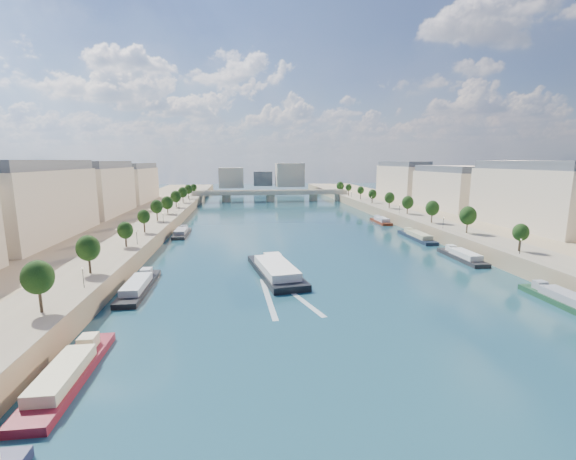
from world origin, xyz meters
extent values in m
plane|color=#0C2E38|center=(0.00, 100.00, 0.00)|extent=(700.00, 700.00, 0.00)
cube|color=#9E8460|center=(-72.00, 100.00, 2.50)|extent=(44.00, 520.00, 5.00)
cube|color=#9E8460|center=(72.00, 100.00, 2.50)|extent=(44.00, 520.00, 5.00)
cube|color=gray|center=(-57.00, 100.00, 5.05)|extent=(14.00, 520.00, 0.10)
cube|color=gray|center=(57.00, 100.00, 5.05)|extent=(14.00, 520.00, 0.10)
cylinder|color=#382B1E|center=(-55.00, 18.00, 6.91)|extent=(0.50, 0.50, 3.82)
ellipsoid|color=black|center=(-55.00, 18.00, 10.50)|extent=(4.80, 4.80, 5.52)
cylinder|color=#382B1E|center=(-55.00, 42.00, 6.91)|extent=(0.50, 0.50, 3.82)
ellipsoid|color=black|center=(-55.00, 42.00, 10.50)|extent=(4.80, 4.80, 5.52)
cylinder|color=#382B1E|center=(-55.00, 66.00, 6.91)|extent=(0.50, 0.50, 3.82)
ellipsoid|color=black|center=(-55.00, 66.00, 10.50)|extent=(4.80, 4.80, 5.52)
cylinder|color=#382B1E|center=(-55.00, 90.00, 6.91)|extent=(0.50, 0.50, 3.82)
ellipsoid|color=black|center=(-55.00, 90.00, 10.50)|extent=(4.80, 4.80, 5.52)
cylinder|color=#382B1E|center=(-55.00, 114.00, 6.91)|extent=(0.50, 0.50, 3.82)
ellipsoid|color=black|center=(-55.00, 114.00, 10.50)|extent=(4.80, 4.80, 5.52)
cylinder|color=#382B1E|center=(-55.00, 138.00, 6.91)|extent=(0.50, 0.50, 3.82)
ellipsoid|color=black|center=(-55.00, 138.00, 10.50)|extent=(4.80, 4.80, 5.52)
cylinder|color=#382B1E|center=(-55.00, 162.00, 6.91)|extent=(0.50, 0.50, 3.82)
ellipsoid|color=black|center=(-55.00, 162.00, 10.50)|extent=(4.80, 4.80, 5.52)
cylinder|color=#382B1E|center=(-55.00, 186.00, 6.91)|extent=(0.50, 0.50, 3.82)
ellipsoid|color=black|center=(-55.00, 186.00, 10.50)|extent=(4.80, 4.80, 5.52)
cylinder|color=#382B1E|center=(-55.00, 210.00, 6.91)|extent=(0.50, 0.50, 3.82)
ellipsoid|color=black|center=(-55.00, 210.00, 10.50)|extent=(4.80, 4.80, 5.52)
cylinder|color=#382B1E|center=(-55.00, 234.00, 6.91)|extent=(0.50, 0.50, 3.82)
ellipsoid|color=black|center=(-55.00, 234.00, 10.50)|extent=(4.80, 4.80, 5.52)
cylinder|color=#382B1E|center=(55.00, 50.00, 6.91)|extent=(0.50, 0.50, 3.82)
ellipsoid|color=black|center=(55.00, 50.00, 10.50)|extent=(4.80, 4.80, 5.52)
cylinder|color=#382B1E|center=(55.00, 74.00, 6.91)|extent=(0.50, 0.50, 3.82)
ellipsoid|color=black|center=(55.00, 74.00, 10.50)|extent=(4.80, 4.80, 5.52)
cylinder|color=#382B1E|center=(55.00, 98.00, 6.91)|extent=(0.50, 0.50, 3.82)
ellipsoid|color=black|center=(55.00, 98.00, 10.50)|extent=(4.80, 4.80, 5.52)
cylinder|color=#382B1E|center=(55.00, 122.00, 6.91)|extent=(0.50, 0.50, 3.82)
ellipsoid|color=black|center=(55.00, 122.00, 10.50)|extent=(4.80, 4.80, 5.52)
cylinder|color=#382B1E|center=(55.00, 146.00, 6.91)|extent=(0.50, 0.50, 3.82)
ellipsoid|color=black|center=(55.00, 146.00, 10.50)|extent=(4.80, 4.80, 5.52)
cylinder|color=#382B1E|center=(55.00, 170.00, 6.91)|extent=(0.50, 0.50, 3.82)
ellipsoid|color=black|center=(55.00, 170.00, 10.50)|extent=(4.80, 4.80, 5.52)
cylinder|color=#382B1E|center=(55.00, 194.00, 6.91)|extent=(0.50, 0.50, 3.82)
ellipsoid|color=black|center=(55.00, 194.00, 10.50)|extent=(4.80, 4.80, 5.52)
cylinder|color=#382B1E|center=(55.00, 218.00, 6.91)|extent=(0.50, 0.50, 3.82)
ellipsoid|color=black|center=(55.00, 218.00, 10.50)|extent=(4.80, 4.80, 5.52)
cylinder|color=#382B1E|center=(55.00, 242.00, 6.91)|extent=(0.50, 0.50, 3.82)
ellipsoid|color=black|center=(55.00, 242.00, 10.50)|extent=(4.80, 4.80, 5.52)
cylinder|color=black|center=(-52.50, 30.00, 7.00)|extent=(0.14, 0.14, 4.00)
sphere|color=#FFE5B2|center=(-52.50, 30.00, 9.10)|extent=(0.36, 0.36, 0.36)
cylinder|color=black|center=(-52.50, 70.00, 7.00)|extent=(0.14, 0.14, 4.00)
sphere|color=#FFE5B2|center=(-52.50, 70.00, 9.10)|extent=(0.36, 0.36, 0.36)
cylinder|color=black|center=(-52.50, 110.00, 7.00)|extent=(0.14, 0.14, 4.00)
sphere|color=#FFE5B2|center=(-52.50, 110.00, 9.10)|extent=(0.36, 0.36, 0.36)
cylinder|color=black|center=(-52.50, 150.00, 7.00)|extent=(0.14, 0.14, 4.00)
sphere|color=#FFE5B2|center=(-52.50, 150.00, 9.10)|extent=(0.36, 0.36, 0.36)
cylinder|color=black|center=(-52.50, 190.00, 7.00)|extent=(0.14, 0.14, 4.00)
sphere|color=#FFE5B2|center=(-52.50, 190.00, 9.10)|extent=(0.36, 0.36, 0.36)
cylinder|color=black|center=(52.50, 45.00, 7.00)|extent=(0.14, 0.14, 4.00)
sphere|color=#FFE5B2|center=(52.50, 45.00, 9.10)|extent=(0.36, 0.36, 0.36)
cylinder|color=black|center=(52.50, 85.00, 7.00)|extent=(0.14, 0.14, 4.00)
sphere|color=#FFE5B2|center=(52.50, 85.00, 9.10)|extent=(0.36, 0.36, 0.36)
cylinder|color=black|center=(52.50, 125.00, 7.00)|extent=(0.14, 0.14, 4.00)
sphere|color=#FFE5B2|center=(52.50, 125.00, 9.10)|extent=(0.36, 0.36, 0.36)
cylinder|color=black|center=(52.50, 165.00, 7.00)|extent=(0.14, 0.14, 4.00)
sphere|color=#FFE5B2|center=(52.50, 165.00, 9.10)|extent=(0.36, 0.36, 0.36)
cylinder|color=black|center=(52.50, 205.00, 7.00)|extent=(0.14, 0.14, 4.00)
sphere|color=#FFE5B2|center=(52.50, 205.00, 9.10)|extent=(0.36, 0.36, 0.36)
cube|color=#C6B598|center=(-85.00, 83.00, 15.00)|extent=(16.00, 52.00, 20.00)
cube|color=#474C54|center=(-85.00, 83.00, 26.60)|extent=(14.72, 50.44, 3.20)
cube|color=#C6B598|center=(-85.00, 141.00, 15.00)|extent=(16.00, 52.00, 20.00)
cube|color=#474C54|center=(-85.00, 141.00, 26.60)|extent=(14.72, 50.44, 3.20)
cube|color=#C6B598|center=(-85.00, 199.00, 15.00)|extent=(16.00, 52.00, 20.00)
cube|color=#474C54|center=(-85.00, 199.00, 26.60)|extent=(14.72, 50.44, 3.20)
cube|color=#C6B598|center=(85.00, 83.00, 15.00)|extent=(16.00, 52.00, 20.00)
cube|color=#474C54|center=(85.00, 83.00, 26.60)|extent=(14.72, 50.44, 3.20)
cube|color=#C6B598|center=(85.00, 141.00, 15.00)|extent=(16.00, 52.00, 20.00)
cube|color=#474C54|center=(85.00, 141.00, 26.60)|extent=(14.72, 50.44, 3.20)
cube|color=#C6B598|center=(85.00, 199.00, 15.00)|extent=(16.00, 52.00, 20.00)
cube|color=#474C54|center=(85.00, 199.00, 26.60)|extent=(14.72, 50.44, 3.20)
cube|color=#C6B598|center=(-30.00, 310.00, 14.00)|extent=(22.00, 18.00, 18.00)
cube|color=#C6B598|center=(25.00, 320.00, 16.00)|extent=(26.00, 20.00, 22.00)
cube|color=#474C54|center=(0.00, 335.00, 12.00)|extent=(18.00, 16.00, 14.00)
cube|color=#C1B79E|center=(0.00, 234.58, 6.20)|extent=(112.00, 11.00, 2.20)
cube|color=#C1B79E|center=(0.00, 229.58, 7.70)|extent=(112.00, 0.80, 0.90)
cube|color=#C1B79E|center=(0.00, 239.58, 7.70)|extent=(112.00, 0.80, 0.90)
cylinder|color=#C1B79E|center=(-32.00, 234.58, 2.50)|extent=(6.40, 6.40, 5.00)
cylinder|color=#C1B79E|center=(0.00, 234.58, 2.50)|extent=(6.40, 6.40, 5.00)
cylinder|color=#C1B79E|center=(32.00, 234.58, 2.50)|extent=(6.40, 6.40, 5.00)
cube|color=#C1B79E|center=(-52.00, 234.58, 2.50)|extent=(6.00, 12.00, 5.00)
cube|color=#C1B79E|center=(52.00, 234.58, 2.50)|extent=(6.00, 12.00, 5.00)
cube|color=black|center=(-12.70, 51.08, 0.53)|extent=(14.10, 32.56, 2.25)
cube|color=white|center=(-12.70, 48.56, 2.66)|extent=(10.67, 21.42, 2.03)
cube|color=white|center=(-12.70, 60.53, 2.55)|extent=(5.06, 4.47, 1.80)
cube|color=silver|center=(-15.90, 34.08, 0.02)|extent=(2.35, 26.03, 0.04)
cube|color=silver|center=(-9.50, 34.08, 0.02)|extent=(8.55, 25.27, 0.04)
cube|color=maroon|center=(-45.50, 5.19, 0.30)|extent=(5.00, 23.71, 1.80)
cube|color=beige|center=(-45.50, 3.29, 2.00)|extent=(4.10, 13.04, 1.60)
cube|color=beige|center=(-45.50, 12.30, 2.10)|extent=(2.50, 2.85, 1.80)
cube|color=black|center=(-45.50, 42.78, 0.30)|extent=(5.00, 25.01, 1.80)
cube|color=silver|center=(-45.50, 40.78, 2.00)|extent=(4.10, 13.76, 1.60)
cube|color=silver|center=(-45.50, 50.28, 2.10)|extent=(2.50, 3.00, 1.80)
cube|color=#262628|center=(-45.50, 109.94, 0.30)|extent=(5.00, 20.96, 1.80)
cube|color=gray|center=(-45.50, 108.26, 2.00)|extent=(4.10, 11.53, 1.60)
cube|color=gray|center=(-45.50, 116.23, 2.10)|extent=(2.50, 2.52, 1.80)
cube|color=#1A4228|center=(45.50, 23.40, 0.30)|extent=(5.00, 18.29, 1.80)
cube|color=#94959C|center=(45.50, 21.94, 2.00)|extent=(4.10, 10.06, 1.60)
cube|color=#94959C|center=(45.50, 28.89, 2.10)|extent=(2.50, 2.19, 1.80)
cube|color=black|center=(45.50, 60.17, 0.30)|extent=(5.00, 21.27, 1.80)
cube|color=silver|center=(45.50, 58.47, 2.00)|extent=(4.10, 11.70, 1.60)
cube|color=silver|center=(45.50, 66.55, 2.10)|extent=(2.50, 2.55, 1.80)
cube|color=#162131|center=(45.50, 91.11, 0.30)|extent=(5.00, 25.26, 1.80)
cube|color=#BEBA8E|center=(45.50, 89.09, 2.00)|extent=(4.10, 13.89, 1.60)
cube|color=#BEBA8E|center=(45.50, 98.69, 2.10)|extent=(2.50, 3.03, 1.80)
cube|color=maroon|center=(45.50, 129.79, 0.30)|extent=(5.00, 18.51, 1.80)
cube|color=#B5B9C2|center=(45.50, 128.31, 2.00)|extent=(4.10, 10.18, 1.60)
cube|color=#B5B9C2|center=(45.50, 135.34, 2.10)|extent=(2.50, 2.22, 1.80)
camera|label=1|loc=(-21.27, -46.99, 29.94)|focal=24.00mm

